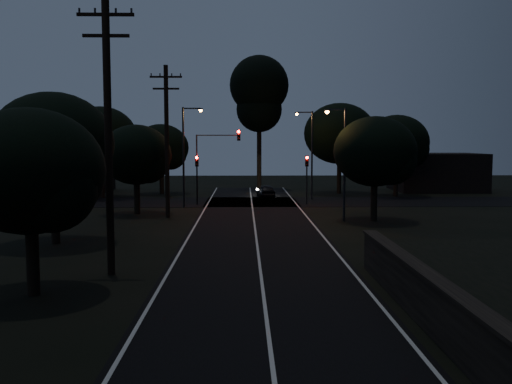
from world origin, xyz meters
name	(u,v)px	position (x,y,z in m)	size (l,w,h in m)	color
road_surface	(254,219)	(0.00, 31.12, 0.01)	(60.00, 70.00, 0.03)	black
utility_pole_mid	(108,131)	(-6.00, 15.00, 5.74)	(2.20, 0.30, 11.00)	black
utility_pole_far	(167,139)	(-6.00, 32.00, 5.48)	(2.20, 0.30, 10.50)	black
tree_left_b	(34,174)	(-7.82, 11.90, 4.21)	(5.10, 5.10, 6.49)	black
tree_left_c	(56,146)	(-10.28, 21.87, 5.07)	(6.21, 6.21, 7.85)	black
tree_left_d	(138,156)	(-8.32, 33.90, 4.23)	(5.14, 5.14, 6.52)	black
tree_far_nw	(163,149)	(-8.80, 49.89, 4.55)	(5.55, 5.55, 7.02)	black
tree_far_w	(103,139)	(-13.76, 45.86, 5.55)	(6.70, 6.70, 8.54)	black
tree_far_ne	(342,135)	(9.26, 49.85, 5.92)	(7.23, 7.23, 9.14)	black
tree_far_e	(399,144)	(14.22, 46.88, 5.07)	(6.17, 6.17, 7.83)	black
tree_right_a	(378,153)	(8.19, 29.89, 4.52)	(5.49, 5.49, 6.97)	black
tall_pine	(259,93)	(1.00, 55.00, 10.51)	(6.42, 6.42, 14.58)	black
building_left	(58,171)	(-20.00, 52.00, 2.20)	(10.00, 8.00, 4.40)	black
building_right	(437,172)	(20.00, 53.00, 2.00)	(9.00, 7.00, 4.00)	black
signal_left	(197,171)	(-4.60, 39.99, 2.84)	(0.28, 0.35, 4.10)	black
signal_right	(307,171)	(4.60, 39.99, 2.84)	(0.28, 0.35, 4.10)	black
signal_mast	(217,153)	(-2.91, 39.99, 4.34)	(3.70, 0.35, 6.25)	black
streetlight_a	(186,150)	(-5.31, 38.00, 4.64)	(1.66, 0.26, 8.00)	black
streetlight_b	(310,149)	(5.31, 44.00, 4.64)	(1.66, 0.26, 8.00)	black
streetlight_c	(342,156)	(5.83, 30.00, 4.35)	(1.46, 0.26, 7.50)	black
car	(266,191)	(1.40, 46.00, 0.61)	(1.45, 3.60, 1.23)	black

